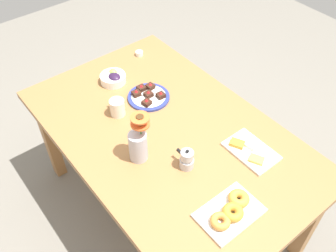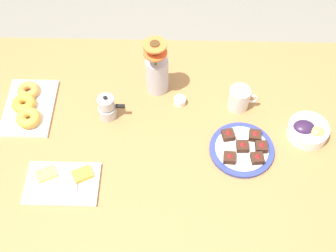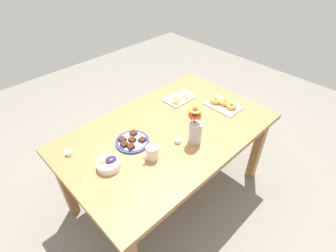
{
  "view_description": "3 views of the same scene",
  "coord_description": "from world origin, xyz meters",
  "px_view_note": "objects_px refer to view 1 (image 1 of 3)",
  "views": [
    {
      "loc": [
        -1.06,
        0.85,
        2.17
      ],
      "look_at": [
        0.0,
        0.0,
        0.78
      ],
      "focal_mm": 40.0,
      "sensor_mm": 36.0,
      "label": 1
    },
    {
      "loc": [
        0.02,
        -1.02,
        2.21
      ],
      "look_at": [
        0.0,
        0.0,
        0.78
      ],
      "focal_mm": 50.0,
      "sensor_mm": 36.0,
      "label": 2
    },
    {
      "loc": [
        1.06,
        1.08,
        2.0
      ],
      "look_at": [
        0.0,
        0.0,
        0.78
      ],
      "focal_mm": 28.0,
      "sensor_mm": 36.0,
      "label": 3
    }
  ],
  "objects_px": {
    "grape_bowl": "(114,78)",
    "flower_vase": "(138,144)",
    "croissant_platter": "(231,211)",
    "moka_pot": "(187,160)",
    "jam_cup_honey": "(139,53)",
    "cheese_platter": "(250,150)",
    "dining_table": "(168,142)",
    "coffee_mug": "(117,107)",
    "jam_cup_berry": "(141,137)",
    "dessert_plate": "(148,96)"
  },
  "relations": [
    {
      "from": "grape_bowl",
      "to": "flower_vase",
      "type": "relative_size",
      "value": 0.56
    },
    {
      "from": "croissant_platter",
      "to": "moka_pot",
      "type": "height_order",
      "value": "moka_pot"
    },
    {
      "from": "jam_cup_honey",
      "to": "cheese_platter",
      "type": "bearing_deg",
      "value": 177.22
    },
    {
      "from": "flower_vase",
      "to": "moka_pot",
      "type": "distance_m",
      "value": 0.24
    },
    {
      "from": "dining_table",
      "to": "moka_pot",
      "type": "bearing_deg",
      "value": 162.43
    },
    {
      "from": "croissant_platter",
      "to": "moka_pot",
      "type": "distance_m",
      "value": 0.32
    },
    {
      "from": "dining_table",
      "to": "croissant_platter",
      "type": "height_order",
      "value": "croissant_platter"
    },
    {
      "from": "cheese_platter",
      "to": "coffee_mug",
      "type": "bearing_deg",
      "value": 29.62
    },
    {
      "from": "cheese_platter",
      "to": "croissant_platter",
      "type": "distance_m",
      "value": 0.38
    },
    {
      "from": "dining_table",
      "to": "grape_bowl",
      "type": "bearing_deg",
      "value": -0.49
    },
    {
      "from": "dining_table",
      "to": "jam_cup_berry",
      "type": "xyz_separation_m",
      "value": [
        0.04,
        0.14,
        0.1
      ]
    },
    {
      "from": "cheese_platter",
      "to": "dessert_plate",
      "type": "relative_size",
      "value": 1.08
    },
    {
      "from": "flower_vase",
      "to": "grape_bowl",
      "type": "bearing_deg",
      "value": -21.26
    },
    {
      "from": "jam_cup_honey",
      "to": "jam_cup_berry",
      "type": "xyz_separation_m",
      "value": [
        -0.61,
        0.42,
        0.0
      ]
    },
    {
      "from": "jam_cup_honey",
      "to": "grape_bowl",
      "type": "bearing_deg",
      "value": 114.98
    },
    {
      "from": "dining_table",
      "to": "jam_cup_honey",
      "type": "height_order",
      "value": "jam_cup_honey"
    },
    {
      "from": "grape_bowl",
      "to": "dessert_plate",
      "type": "xyz_separation_m",
      "value": [
        -0.25,
        -0.07,
        -0.02
      ]
    },
    {
      "from": "dining_table",
      "to": "moka_pot",
      "type": "distance_m",
      "value": 0.28
    },
    {
      "from": "dining_table",
      "to": "jam_cup_berry",
      "type": "height_order",
      "value": "jam_cup_berry"
    },
    {
      "from": "flower_vase",
      "to": "moka_pot",
      "type": "bearing_deg",
      "value": -142.57
    },
    {
      "from": "coffee_mug",
      "to": "moka_pot",
      "type": "height_order",
      "value": "moka_pot"
    },
    {
      "from": "coffee_mug",
      "to": "grape_bowl",
      "type": "distance_m",
      "value": 0.29
    },
    {
      "from": "grape_bowl",
      "to": "jam_cup_berry",
      "type": "distance_m",
      "value": 0.51
    },
    {
      "from": "grape_bowl",
      "to": "croissant_platter",
      "type": "relative_size",
      "value": 0.55
    },
    {
      "from": "croissant_platter",
      "to": "jam_cup_berry",
      "type": "relative_size",
      "value": 5.83
    },
    {
      "from": "cheese_platter",
      "to": "flower_vase",
      "type": "bearing_deg",
      "value": 54.91
    },
    {
      "from": "croissant_platter",
      "to": "flower_vase",
      "type": "relative_size",
      "value": 1.03
    },
    {
      "from": "grape_bowl",
      "to": "jam_cup_honey",
      "type": "height_order",
      "value": "grape_bowl"
    },
    {
      "from": "coffee_mug",
      "to": "croissant_platter",
      "type": "height_order",
      "value": "coffee_mug"
    },
    {
      "from": "flower_vase",
      "to": "jam_cup_honey",
      "type": "bearing_deg",
      "value": -35.44
    },
    {
      "from": "jam_cup_berry",
      "to": "dessert_plate",
      "type": "bearing_deg",
      "value": -43.21
    },
    {
      "from": "dining_table",
      "to": "flower_vase",
      "type": "bearing_deg",
      "value": 102.46
    },
    {
      "from": "dining_table",
      "to": "coffee_mug",
      "type": "xyz_separation_m",
      "value": [
        0.28,
        0.13,
        0.13
      ]
    },
    {
      "from": "croissant_platter",
      "to": "jam_cup_honey",
      "type": "xyz_separation_m",
      "value": [
        1.21,
        -0.38,
        -0.01
      ]
    },
    {
      "from": "grape_bowl",
      "to": "dessert_plate",
      "type": "distance_m",
      "value": 0.26
    },
    {
      "from": "jam_cup_berry",
      "to": "dessert_plate",
      "type": "relative_size",
      "value": 0.2
    },
    {
      "from": "coffee_mug",
      "to": "cheese_platter",
      "type": "bearing_deg",
      "value": -150.38
    },
    {
      "from": "jam_cup_honey",
      "to": "dining_table",
      "type": "bearing_deg",
      "value": 156.73
    },
    {
      "from": "flower_vase",
      "to": "coffee_mug",
      "type": "bearing_deg",
      "value": -14.99
    },
    {
      "from": "jam_cup_berry",
      "to": "flower_vase",
      "type": "xyz_separation_m",
      "value": [
        -0.09,
        0.08,
        0.08
      ]
    },
    {
      "from": "flower_vase",
      "to": "moka_pot",
      "type": "height_order",
      "value": "flower_vase"
    },
    {
      "from": "grape_bowl",
      "to": "moka_pot",
      "type": "bearing_deg",
      "value": 174.06
    },
    {
      "from": "dining_table",
      "to": "flower_vase",
      "type": "distance_m",
      "value": 0.29
    },
    {
      "from": "moka_pot",
      "to": "jam_cup_berry",
      "type": "bearing_deg",
      "value": 13.48
    },
    {
      "from": "dining_table",
      "to": "coffee_mug",
      "type": "bearing_deg",
      "value": 25.62
    },
    {
      "from": "grape_bowl",
      "to": "jam_cup_berry",
      "type": "bearing_deg",
      "value": 163.08
    },
    {
      "from": "grape_bowl",
      "to": "jam_cup_berry",
      "type": "xyz_separation_m",
      "value": [
        -0.48,
        0.15,
        -0.01
      ]
    },
    {
      "from": "moka_pot",
      "to": "coffee_mug",
      "type": "bearing_deg",
      "value": 6.38
    },
    {
      "from": "croissant_platter",
      "to": "jam_cup_berry",
      "type": "distance_m",
      "value": 0.6
    },
    {
      "from": "croissant_platter",
      "to": "dessert_plate",
      "type": "relative_size",
      "value": 1.16
    }
  ]
}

